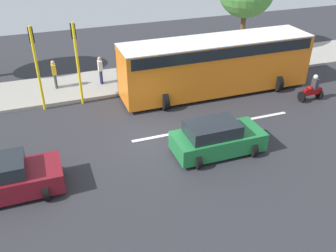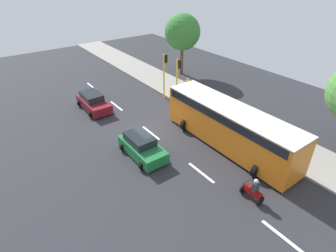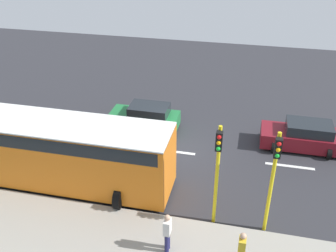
% 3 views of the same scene
% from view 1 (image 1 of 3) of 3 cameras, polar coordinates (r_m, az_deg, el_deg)
% --- Properties ---
extents(ground_plane, '(40.00, 60.00, 0.10)m').
position_cam_1_polar(ground_plane, '(17.50, -1.81, -1.84)').
color(ground_plane, '#2D2D33').
extents(sidewalk, '(4.00, 60.00, 0.15)m').
position_cam_1_polar(sidewalk, '(23.47, -7.23, 7.02)').
color(sidewalk, '#9E998E').
rests_on(sidewalk, ground).
extents(lane_stripe_north, '(0.20, 2.40, 0.01)m').
position_cam_1_polar(lane_stripe_north, '(19.89, 14.84, 1.48)').
color(lane_stripe_north, white).
rests_on(lane_stripe_north, ground).
extents(lane_stripe_mid, '(0.20, 2.40, 0.01)m').
position_cam_1_polar(lane_stripe_mid, '(17.47, -1.82, -1.69)').
color(lane_stripe_mid, white).
rests_on(lane_stripe_mid, ground).
extents(lane_stripe_south, '(0.20, 2.40, 0.01)m').
position_cam_1_polar(lane_stripe_south, '(16.95, -21.54, -5.22)').
color(lane_stripe_south, white).
rests_on(lane_stripe_south, ground).
extents(car_green, '(2.20, 3.97, 1.52)m').
position_cam_1_polar(car_green, '(16.17, 7.52, -1.90)').
color(car_green, '#1E7238').
rests_on(car_green, ground).
extents(car_maroon, '(2.22, 4.18, 1.52)m').
position_cam_1_polar(car_maroon, '(15.02, -24.32, -7.54)').
color(car_maroon, maroon).
rests_on(car_maroon, ground).
extents(city_bus, '(3.20, 11.00, 3.16)m').
position_cam_1_polar(city_bus, '(21.41, 7.46, 9.78)').
color(city_bus, orange).
rests_on(city_bus, ground).
extents(motorcycle, '(0.60, 1.30, 1.53)m').
position_cam_1_polar(motorcycle, '(22.16, 21.39, 5.25)').
color(motorcycle, black).
rests_on(motorcycle, ground).
extents(pedestrian_near_signal, '(0.40, 0.24, 1.69)m').
position_cam_1_polar(pedestrian_near_signal, '(22.73, -17.16, 7.78)').
color(pedestrian_near_signal, '#3F3F3F').
rests_on(pedestrian_near_signal, sidewalk).
extents(pedestrian_by_tree, '(0.40, 0.24, 1.69)m').
position_cam_1_polar(pedestrian_by_tree, '(22.69, -10.41, 8.61)').
color(pedestrian_by_tree, '#1E1E4C').
rests_on(pedestrian_by_tree, sidewalk).
extents(traffic_light_corner, '(0.49, 0.24, 4.50)m').
position_cam_1_polar(traffic_light_corner, '(20.00, -19.87, 10.06)').
color(traffic_light_corner, yellow).
rests_on(traffic_light_corner, ground).
extents(traffic_light_midblock, '(0.49, 0.24, 4.50)m').
position_cam_1_polar(traffic_light_midblock, '(20.07, -14.03, 11.03)').
color(traffic_light_midblock, yellow).
rests_on(traffic_light_midblock, ground).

